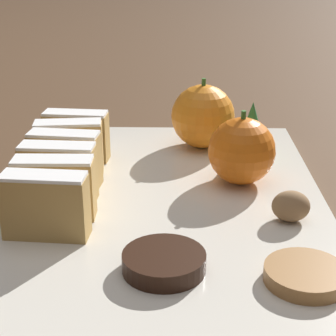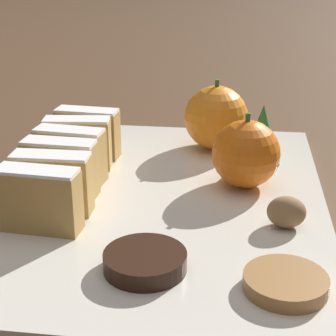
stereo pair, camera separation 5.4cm
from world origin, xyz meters
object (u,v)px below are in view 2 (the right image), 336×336
object	(u,v)px
orange_near	(246,154)
walnut	(286,212)
chocolate_cookie	(142,261)
orange_far	(216,118)

from	to	relation	value
orange_near	walnut	bearing A→B (deg)	-66.89
walnut	chocolate_cookie	world-z (taller)	walnut
orange_far	chocolate_cookie	bearing A→B (deg)	-98.40
chocolate_cookie	walnut	bearing A→B (deg)	36.94
chocolate_cookie	orange_far	bearing A→B (deg)	81.60
orange_far	walnut	world-z (taller)	orange_far
orange_near	chocolate_cookie	bearing A→B (deg)	-114.31
orange_near	walnut	world-z (taller)	orange_near
orange_far	walnut	xyz separation A→B (m)	(0.07, -0.20, -0.02)
chocolate_cookie	orange_near	bearing A→B (deg)	65.69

